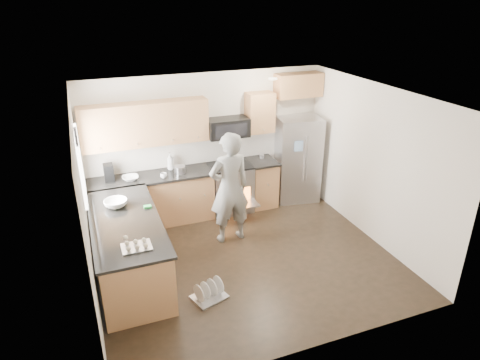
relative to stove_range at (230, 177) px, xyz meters
name	(u,v)px	position (x,y,z in m)	size (l,w,h in m)	color
ground	(246,259)	(-0.35, -1.69, -0.68)	(4.50, 4.50, 0.00)	black
room_shell	(244,160)	(-0.39, -1.68, 1.00)	(4.54, 4.04, 2.62)	beige
back_cabinet_run	(180,169)	(-0.93, 0.05, 0.29)	(4.45, 0.64, 2.50)	#AF7446
peninsula	(128,248)	(-2.10, -1.44, -0.21)	(0.96, 2.36, 1.03)	#AF7446
stove_range	(230,177)	(0.00, 0.00, 0.00)	(0.76, 0.97, 1.79)	#B7B7BC
refrigerator	(297,159)	(1.42, 0.01, 0.17)	(0.93, 0.78, 1.69)	#B7B7BC
person	(229,188)	(-0.38, -1.02, 0.27)	(0.69, 0.45, 1.90)	gray
dish_rack	(209,293)	(-1.17, -2.39, -0.60)	(0.53, 0.48, 0.28)	#B7B7BC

